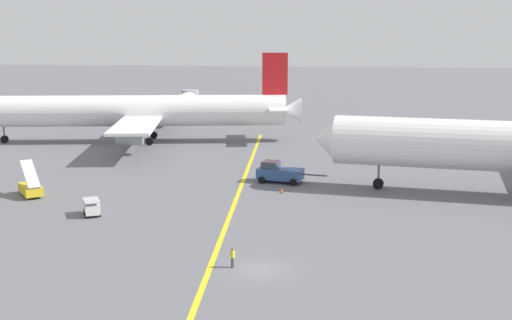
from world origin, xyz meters
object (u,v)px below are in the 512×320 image
object	(u,v)px
pushback_tug	(279,173)
traffic_cone_wingtip_port	(282,191)
ground_crew_wing_walker_right	(233,257)
jet_bridge	(184,101)
airliner_at_gate_left	(132,111)
gse_stair_truck_yellow	(31,187)
gse_baggage_cart_near_cluster	(92,208)

from	to	relation	value
pushback_tug	traffic_cone_wingtip_port	bearing A→B (deg)	-81.29
ground_crew_wing_walker_right	jet_bridge	xyz separation A→B (m)	(-24.05, 85.13, 3.56)
airliner_at_gate_left	gse_stair_truck_yellow	size ratio (longest dim) A/B	12.39
airliner_at_gate_left	ground_crew_wing_walker_right	bearing A→B (deg)	-65.36
gse_stair_truck_yellow	traffic_cone_wingtip_port	world-z (taller)	gse_stair_truck_yellow
ground_crew_wing_walker_right	jet_bridge	distance (m)	88.53
gse_baggage_cart_near_cluster	jet_bridge	xyz separation A→B (m)	(-6.85, 71.61, 3.58)
gse_stair_truck_yellow	airliner_at_gate_left	bearing A→B (deg)	89.49
pushback_tug	traffic_cone_wingtip_port	xyz separation A→B (m)	(0.85, -5.54, -1.00)
gse_baggage_cart_near_cluster	airliner_at_gate_left	bearing A→B (deg)	102.23
traffic_cone_wingtip_port	gse_stair_truck_yellow	bearing A→B (deg)	-169.89
airliner_at_gate_left	pushback_tug	distance (m)	39.55
gse_stair_truck_yellow	jet_bridge	size ratio (longest dim) A/B	0.27
traffic_cone_wingtip_port	jet_bridge	world-z (taller)	jet_bridge
traffic_cone_wingtip_port	jet_bridge	size ratio (longest dim) A/B	0.03
gse_stair_truck_yellow	jet_bridge	distance (m)	64.68
airliner_at_gate_left	ground_crew_wing_walker_right	size ratio (longest dim) A/B	35.25
pushback_tug	ground_crew_wing_walker_right	bearing A→B (deg)	-91.73
gse_baggage_cart_near_cluster	traffic_cone_wingtip_port	distance (m)	22.65
gse_stair_truck_yellow	traffic_cone_wingtip_port	xyz separation A→B (m)	(29.19, 5.21, -0.75)
pushback_tug	ground_crew_wing_walker_right	size ratio (longest dim) A/B	5.37
pushback_tug	ground_crew_wing_walker_right	world-z (taller)	pushback_tug
airliner_at_gate_left	jet_bridge	size ratio (longest dim) A/B	3.29
pushback_tug	gse_baggage_cart_near_cluster	world-z (taller)	pushback_tug
pushback_tug	traffic_cone_wingtip_port	world-z (taller)	pushback_tug
pushback_tug	gse_stair_truck_yellow	size ratio (longest dim) A/B	1.89
jet_bridge	gse_baggage_cart_near_cluster	bearing A→B (deg)	-84.54
airliner_at_gate_left	pushback_tug	world-z (taller)	airliner_at_gate_left
ground_crew_wing_walker_right	traffic_cone_wingtip_port	bearing A→B (deg)	86.02
gse_baggage_cart_near_cluster	pushback_tug	bearing A→B (deg)	44.54
airliner_at_gate_left	traffic_cone_wingtip_port	world-z (taller)	airliner_at_gate_left
airliner_at_gate_left	jet_bridge	xyz separation A→B (m)	(3.01, 26.13, -0.94)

